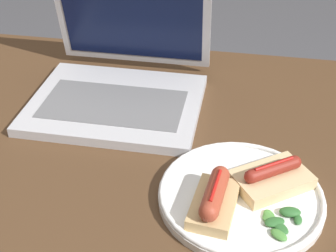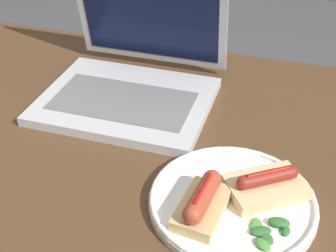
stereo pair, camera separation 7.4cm
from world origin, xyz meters
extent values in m
cube|color=#4C331E|center=(0.00, 0.00, 0.74)|extent=(1.41, 0.76, 0.04)
cube|color=#B7B7BC|center=(-0.02, 0.10, 0.77)|extent=(0.32, 0.25, 0.02)
cube|color=slate|center=(-0.02, 0.08, 0.78)|extent=(0.26, 0.14, 0.00)
cube|color=#B7B7BC|center=(-0.02, 0.25, 0.89)|extent=(0.32, 0.05, 0.24)
cube|color=#0C1433|center=(-0.02, 0.24, 0.89)|extent=(0.29, 0.04, 0.21)
cylinder|color=white|center=(0.23, -0.11, 0.76)|extent=(0.24, 0.24, 0.01)
torus|color=white|center=(0.23, -0.11, 0.77)|extent=(0.24, 0.24, 0.01)
cube|color=#D6B784|center=(0.27, -0.08, 0.78)|extent=(0.13, 0.12, 0.02)
cylinder|color=maroon|center=(0.27, -0.08, 0.80)|extent=(0.07, 0.06, 0.02)
sphere|color=maroon|center=(0.24, -0.10, 0.80)|extent=(0.02, 0.02, 0.02)
sphere|color=maroon|center=(0.30, -0.06, 0.80)|extent=(0.02, 0.02, 0.02)
cylinder|color=red|center=(0.27, -0.08, 0.81)|extent=(0.06, 0.04, 0.00)
cube|color=tan|center=(0.19, -0.15, 0.78)|extent=(0.07, 0.11, 0.02)
cylinder|color=#9E3D28|center=(0.19, -0.15, 0.80)|extent=(0.04, 0.08, 0.03)
sphere|color=#9E3D28|center=(0.19, -0.19, 0.80)|extent=(0.03, 0.03, 0.03)
sphere|color=#9E3D28|center=(0.19, -0.11, 0.80)|extent=(0.03, 0.03, 0.03)
cylinder|color=red|center=(0.19, -0.15, 0.81)|extent=(0.01, 0.06, 0.01)
ellipsoid|color=#2D662D|center=(0.31, -0.15, 0.77)|extent=(0.01, 0.02, 0.01)
ellipsoid|color=#2D662D|center=(0.29, -0.14, 0.77)|extent=(0.03, 0.02, 0.01)
ellipsoid|color=#2D662D|center=(0.28, -0.17, 0.77)|extent=(0.03, 0.03, 0.01)
ellipsoid|color=#4C8E3D|center=(0.26, -0.15, 0.77)|extent=(0.01, 0.02, 0.00)
ellipsoid|color=#4C8E3D|center=(0.28, -0.18, 0.77)|extent=(0.03, 0.03, 0.01)
ellipsoid|color=#4C8E3D|center=(0.27, -0.15, 0.77)|extent=(0.02, 0.03, 0.01)
ellipsoid|color=#2D662D|center=(0.27, -0.16, 0.77)|extent=(0.03, 0.03, 0.01)
camera|label=1|loc=(0.21, -0.62, 1.24)|focal=50.00mm
camera|label=2|loc=(0.28, -0.60, 1.24)|focal=50.00mm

